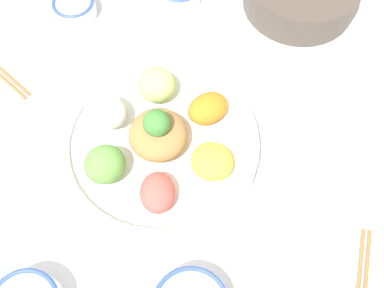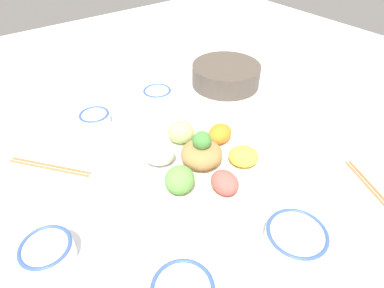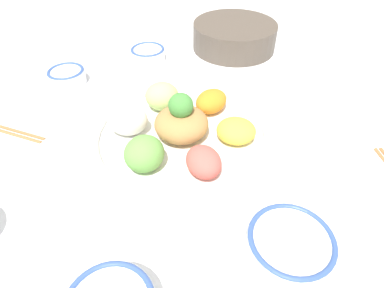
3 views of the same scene
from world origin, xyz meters
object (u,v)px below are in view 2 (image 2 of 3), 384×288
object	(u,v)px
side_serving_bowl	(226,74)
chopsticks_pair_far	(380,197)
salad_platter	(200,161)
serving_spoon_main	(245,115)
rice_bowl_plain	(296,238)
sauce_bowl_dark	(48,252)
chopsticks_pair_near	(49,166)
sauce_bowl_far	(95,118)
sauce_bowl_red	(157,94)

from	to	relation	value
side_serving_bowl	chopsticks_pair_far	world-z (taller)	side_serving_bowl
salad_platter	serving_spoon_main	xyz separation A→B (m)	(-0.10, 0.24, -0.02)
rice_bowl_plain	side_serving_bowl	xyz separation A→B (m)	(-0.54, 0.32, 0.02)
rice_bowl_plain	sauce_bowl_dark	bearing A→B (deg)	-123.66
rice_bowl_plain	chopsticks_pair_near	bearing A→B (deg)	-149.26
sauce_bowl_far	rice_bowl_plain	bearing A→B (deg)	12.30
sauce_bowl_red	chopsticks_pair_far	world-z (taller)	sauce_bowl_red
chopsticks_pair_far	serving_spoon_main	xyz separation A→B (m)	(-0.40, -0.01, -0.00)
sauce_bowl_red	chopsticks_pair_near	xyz separation A→B (m)	(0.11, -0.38, -0.02)
salad_platter	rice_bowl_plain	size ratio (longest dim) A/B	3.00
salad_platter	side_serving_bowl	bearing A→B (deg)	130.01
sauce_bowl_dark	chopsticks_pair_far	distance (m)	0.68
rice_bowl_plain	serving_spoon_main	world-z (taller)	rice_bowl_plain
rice_bowl_plain	side_serving_bowl	distance (m)	0.63
sauce_bowl_red	side_serving_bowl	xyz separation A→B (m)	(0.06, 0.23, 0.02)
chopsticks_pair_near	sauce_bowl_dark	bearing A→B (deg)	-55.81
chopsticks_pair_far	serving_spoon_main	world-z (taller)	chopsticks_pair_far
salad_platter	sauce_bowl_red	xyz separation A→B (m)	(-0.33, 0.09, -0.01)
serving_spoon_main	chopsticks_pair_near	bearing A→B (deg)	23.82
chopsticks_pair_near	chopsticks_pair_far	xyz separation A→B (m)	(0.53, 0.54, 0.00)
sauce_bowl_red	chopsticks_pair_far	xyz separation A→B (m)	(0.64, 0.16, -0.02)
sauce_bowl_far	chopsticks_pair_near	world-z (taller)	sauce_bowl_far
sauce_bowl_dark	rice_bowl_plain	size ratio (longest dim) A/B	0.82
side_serving_bowl	serving_spoon_main	world-z (taller)	side_serving_bowl
serving_spoon_main	sauce_bowl_dark	bearing A→B (deg)	48.44
rice_bowl_plain	side_serving_bowl	world-z (taller)	side_serving_bowl
chopsticks_pair_far	salad_platter	bearing A→B (deg)	63.69
sauce_bowl_dark	side_serving_bowl	distance (m)	0.75
sauce_bowl_far	side_serving_bowl	size ratio (longest dim) A/B	0.37
sauce_bowl_red	rice_bowl_plain	world-z (taller)	rice_bowl_plain
serving_spoon_main	sauce_bowl_far	bearing A→B (deg)	5.40
sauce_bowl_far	chopsticks_pair_near	size ratio (longest dim) A/B	0.47
rice_bowl_plain	side_serving_bowl	bearing A→B (deg)	149.79
rice_bowl_plain	serving_spoon_main	bearing A→B (deg)	147.41
salad_platter	serving_spoon_main	world-z (taller)	salad_platter
side_serving_bowl	chopsticks_pair_near	distance (m)	0.61
salad_platter	chopsticks_pair_far	size ratio (longest dim) A/B	1.53
chopsticks_pair_near	serving_spoon_main	distance (m)	0.54
salad_platter	chopsticks_pair_far	bearing A→B (deg)	39.47
salad_platter	chopsticks_pair_far	world-z (taller)	salad_platter
chopsticks_pair_near	serving_spoon_main	size ratio (longest dim) A/B	1.56
serving_spoon_main	sauce_bowl_red	bearing A→B (deg)	-19.39
rice_bowl_plain	chopsticks_pair_near	world-z (taller)	rice_bowl_plain
chopsticks_pair_far	side_serving_bowl	bearing A→B (deg)	17.23
sauce_bowl_red	chopsticks_pair_far	distance (m)	0.66
serving_spoon_main	side_serving_bowl	bearing A→B (deg)	-77.52
salad_platter	sauce_bowl_red	bearing A→B (deg)	164.68
sauce_bowl_dark	side_serving_bowl	bearing A→B (deg)	113.21
chopsticks_pair_near	side_serving_bowl	bearing A→B (deg)	56.50
side_serving_bowl	chopsticks_pair_far	xyz separation A→B (m)	(0.58, -0.07, -0.04)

